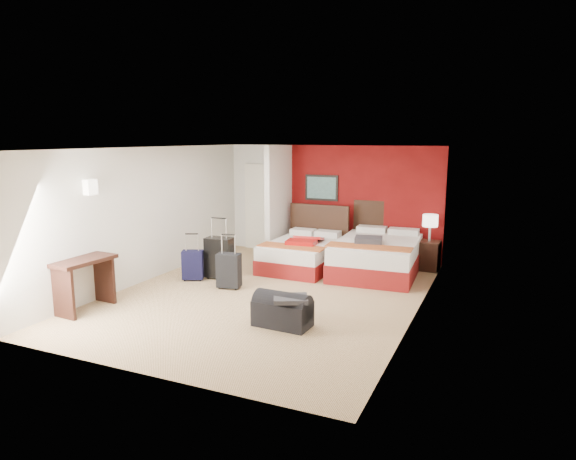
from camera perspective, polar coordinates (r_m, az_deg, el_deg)
The scene contains 17 objects.
ground at distance 8.76m, azimuth -2.25°, elevation -7.31°, with size 6.50×6.50×0.00m, color tan.
room_walls at distance 10.35m, azimuth -5.85°, elevation 2.55°, with size 5.02×6.52×2.50m.
red_accent_panel at distance 11.20m, azimuth 8.46°, elevation 3.06°, with size 3.50×0.04×2.50m, color maroon.
partition_wall at distance 11.22m, azimuth -1.05°, elevation 3.18°, with size 0.12×1.20×2.50m, color silver.
entry_door at distance 12.10m, azimuth -3.10°, elevation 2.63°, with size 0.82×0.06×2.05m, color silver.
bed_left at distance 10.39m, azimuth 1.64°, elevation -2.85°, with size 1.31×1.87×0.56m, color white.
bed_right at distance 10.14m, azimuth 10.04°, elevation -3.05°, with size 1.55×2.21×0.66m, color silver.
red_suitcase_open at distance 10.19m, azimuth 1.96°, elevation -1.22°, with size 0.58×0.80×0.10m, color #AC100E.
jacket_bundle at distance 9.79m, azimuth 9.13°, elevation -1.14°, with size 0.52×0.41×0.12m, color #3D3C42.
nightstand at distance 10.66m, azimuth 15.64°, elevation -2.80°, with size 0.43×0.43×0.60m, color black.
table_lamp at distance 10.54m, azimuth 15.79°, elevation 0.22°, with size 0.31×0.31×0.54m, color silver.
suitcase_black at distance 9.72m, azimuth -7.75°, elevation -3.26°, with size 0.51×0.32×0.76m, color black.
suitcase_charcoal at distance 9.09m, azimuth -6.72°, elevation -4.73°, with size 0.41×0.25×0.60m, color black.
suitcase_navy at distance 9.71m, azimuth -10.74°, elevation -4.05°, with size 0.39×0.24×0.54m, color black.
duffel_bag at distance 7.30m, azimuth -0.64°, elevation -9.30°, with size 0.81×0.43×0.41m, color black.
jacket_draped at distance 7.12m, azimuth 0.30°, elevation -7.79°, with size 0.48×0.40×0.06m, color #35353A.
desk at distance 8.51m, azimuth -22.07°, elevation -5.73°, with size 0.49×0.99×0.82m, color black.
Camera 1 is at (3.67, -7.49, 2.68)m, focal length 31.36 mm.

